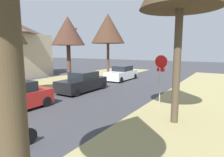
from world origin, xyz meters
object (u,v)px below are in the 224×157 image
object	(u,v)px
street_tree_left_mid_b	(68,31)
stop_sign_far	(161,69)
street_tree_left_far	(108,29)
parked_motorcycle	(7,139)
parked_sedan_red	(11,98)
parked_sedan_white	(122,74)
parked_sedan_black	(83,82)

from	to	relation	value
street_tree_left_mid_b	stop_sign_far	bearing A→B (deg)	-12.03
street_tree_left_mid_b	street_tree_left_far	xyz separation A→B (m)	(0.04, 6.66, 0.86)
stop_sign_far	parked_motorcycle	distance (m)	8.47
street_tree_left_far	parked_motorcycle	bearing A→B (deg)	-67.32
street_tree_left_far	stop_sign_far	bearing A→B (deg)	-42.87
street_tree_left_mid_b	parked_sedan_red	bearing A→B (deg)	-68.37
parked_sedan_white	stop_sign_far	bearing A→B (deg)	-47.82
parked_motorcycle	parked_sedan_red	bearing A→B (deg)	148.21
parked_motorcycle	parked_sedan_black	bearing A→B (deg)	115.97
stop_sign_far	parked_sedan_black	size ratio (longest dim) A/B	0.67
parked_sedan_black	parked_sedan_red	bearing A→B (deg)	-88.91
street_tree_left_mid_b	parked_sedan_black	xyz separation A→B (m)	(2.84, -1.43, -4.26)
street_tree_left_mid_b	parked_sedan_white	world-z (taller)	street_tree_left_mid_b
stop_sign_far	parked_sedan_red	distance (m)	8.55
stop_sign_far	parked_motorcycle	xyz separation A→B (m)	(-2.39, -7.95, -1.71)
parked_sedan_black	parked_motorcycle	distance (m)	9.47
stop_sign_far	parked_sedan_white	bearing A→B (deg)	132.18
parked_sedan_black	parked_sedan_white	xyz separation A→B (m)	(-0.16, 6.82, 0.00)
stop_sign_far	parked_sedan_black	bearing A→B (deg)	175.06
parked_sedan_red	parked_sedan_black	distance (m)	6.01
stop_sign_far	parked_sedan_black	world-z (taller)	stop_sign_far
stop_sign_far	street_tree_left_mid_b	size ratio (longest dim) A/B	0.47
street_tree_left_mid_b	parked_motorcycle	distance (m)	12.96
street_tree_left_mid_b	parked_sedan_red	world-z (taller)	street_tree_left_mid_b
parked_sedan_red	parked_sedan_white	bearing A→B (deg)	91.21
street_tree_left_far	parked_sedan_white	xyz separation A→B (m)	(2.63, -1.27, -5.12)
stop_sign_far	parked_sedan_red	size ratio (longest dim) A/B	0.67
street_tree_left_mid_b	parked_motorcycle	bearing A→B (deg)	-54.92
street_tree_left_mid_b	street_tree_left_far	world-z (taller)	street_tree_left_far
parked_sedan_black	stop_sign_far	bearing A→B (deg)	-4.94
parked_sedan_black	parked_motorcycle	xyz separation A→B (m)	(4.15, -8.51, -0.24)
parked_sedan_red	parked_motorcycle	xyz separation A→B (m)	(4.03, -2.50, -0.24)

